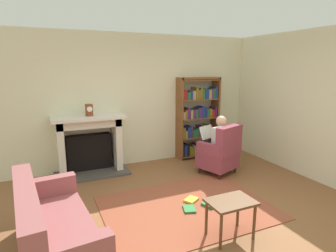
% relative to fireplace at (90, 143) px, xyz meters
% --- Properties ---
extents(ground, '(14.00, 14.00, 0.00)m').
position_rel_fireplace_xyz_m(ground, '(1.06, -2.30, -0.60)').
color(ground, brown).
extents(back_wall, '(5.60, 0.10, 2.70)m').
position_rel_fireplace_xyz_m(back_wall, '(1.06, 0.25, 0.75)').
color(back_wall, beige).
rests_on(back_wall, ground).
extents(side_wall_right, '(0.10, 5.20, 2.70)m').
position_rel_fireplace_xyz_m(side_wall_right, '(3.71, -1.05, 0.75)').
color(side_wall_right, beige).
rests_on(side_wall_right, ground).
extents(area_rug, '(2.40, 1.80, 0.01)m').
position_rel_fireplace_xyz_m(area_rug, '(1.06, -2.00, -0.60)').
color(area_rug, brown).
rests_on(area_rug, ground).
extents(fireplace, '(1.37, 0.64, 1.15)m').
position_rel_fireplace_xyz_m(fireplace, '(0.00, 0.00, 0.00)').
color(fireplace, '#4C4742').
rests_on(fireplace, ground).
extents(mantel_clock, '(0.14, 0.14, 0.22)m').
position_rel_fireplace_xyz_m(mantel_clock, '(0.01, -0.10, 0.65)').
color(mantel_clock, brown).
rests_on(mantel_clock, fireplace).
extents(bookshelf, '(0.97, 0.32, 1.81)m').
position_rel_fireplace_xyz_m(bookshelf, '(2.41, 0.04, 0.28)').
color(bookshelf, brown).
rests_on(bookshelf, ground).
extents(armchair_reading, '(0.82, 0.81, 0.97)m').
position_rel_fireplace_xyz_m(armchair_reading, '(2.28, -1.07, -0.18)').
color(armchair_reading, '#331E14').
rests_on(armchair_reading, ground).
extents(seated_reader, '(0.49, 0.59, 1.14)m').
position_rel_fireplace_xyz_m(seated_reader, '(2.24, -0.96, 0.02)').
color(seated_reader, silver).
rests_on(seated_reader, ground).
extents(sofa_floral, '(0.89, 1.76, 0.85)m').
position_rel_fireplace_xyz_m(sofa_floral, '(-0.77, -2.40, -0.28)').
color(sofa_floral, '#914F51').
rests_on(sofa_floral, ground).
extents(side_table, '(0.56, 0.39, 0.48)m').
position_rel_fireplace_xyz_m(side_table, '(1.20, -2.85, -0.20)').
color(side_table, brown).
rests_on(side_table, ground).
extents(scattered_books, '(0.65, 0.49, 0.04)m').
position_rel_fireplace_xyz_m(scattered_books, '(1.28, -2.03, -0.57)').
color(scattered_books, gold).
rests_on(scattered_books, area_rug).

